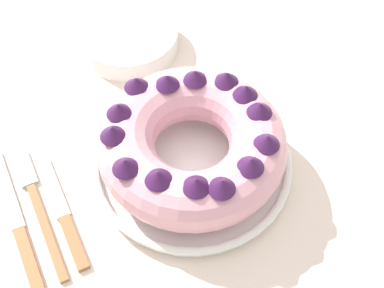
{
  "coord_description": "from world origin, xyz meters",
  "views": [
    {
      "loc": [
        -0.21,
        -0.37,
        1.39
      ],
      "look_at": [
        -0.02,
        0.01,
        0.8
      ],
      "focal_mm": 50.0,
      "sensor_mm": 36.0,
      "label": 1
    }
  ],
  "objects": [
    {
      "name": "serving_knife",
      "position": [
        -0.27,
        0.02,
        0.74
      ],
      "size": [
        0.02,
        0.25,
        0.01
      ],
      "rotation": [
        0.0,
        0.0,
        -0.02
      ],
      "color": "#936038",
      "rests_on": "dining_table"
    },
    {
      "name": "dining_table",
      "position": [
        0.0,
        0.0,
        0.65
      ],
      "size": [
        1.26,
        1.02,
        0.74
      ],
      "color": "beige",
      "rests_on": "ground_plane"
    },
    {
      "name": "cake_knife",
      "position": [
        -0.21,
        0.01,
        0.74
      ],
      "size": [
        0.02,
        0.19,
        0.01
      ],
      "rotation": [
        0.0,
        0.0,
        -0.1
      ],
      "color": "#936038",
      "rests_on": "dining_table"
    },
    {
      "name": "fork",
      "position": [
        -0.24,
        0.05,
        0.74
      ],
      "size": [
        0.02,
        0.22,
        0.01
      ],
      "rotation": [
        0.0,
        0.0,
        -0.01
      ],
      "color": "#936038",
      "rests_on": "dining_table"
    },
    {
      "name": "bundt_cake",
      "position": [
        -0.02,
        0.01,
        0.81
      ],
      "size": [
        0.26,
        0.26,
        0.09
      ],
      "color": "#E09EAD",
      "rests_on": "serving_dish"
    },
    {
      "name": "side_bowl",
      "position": [
        -0.01,
        0.28,
        0.76
      ],
      "size": [
        0.17,
        0.17,
        0.04
      ],
      "primitive_type": "cylinder",
      "color": "white",
      "rests_on": "dining_table"
    },
    {
      "name": "serving_dish",
      "position": [
        -0.02,
        0.01,
        0.75
      ],
      "size": [
        0.29,
        0.29,
        0.03
      ],
      "color": "white",
      "rests_on": "dining_table"
    }
  ]
}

